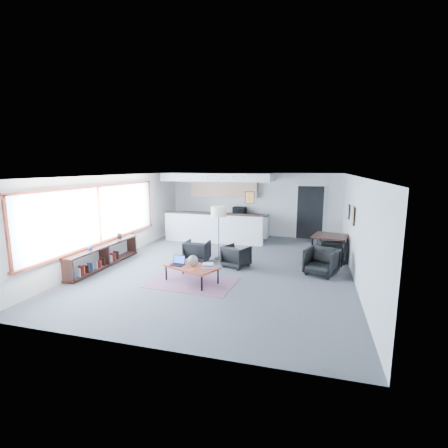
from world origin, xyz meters
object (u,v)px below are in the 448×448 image
(dining_table, at_px, (330,238))
(book_stack, at_px, (208,265))
(coffee_table, at_px, (192,267))
(dining_chair_far, at_px, (331,251))
(ceramic_pot, at_px, (193,260))
(microwave, at_px, (240,210))
(armchair_right, at_px, (236,255))
(laptop, at_px, (178,262))
(armchair_left, at_px, (197,250))
(dining_chair_near, at_px, (321,262))
(floor_lamp, at_px, (219,213))

(dining_table, bearing_deg, book_stack, -136.58)
(coffee_table, distance_m, dining_chair_far, 4.42)
(ceramic_pot, xyz_separation_m, microwave, (-0.11, 5.63, 0.55))
(coffee_table, xyz_separation_m, armchair_right, (0.77, 1.55, -0.05))
(laptop, bearing_deg, armchair_left, 96.82)
(coffee_table, bearing_deg, ceramic_pot, 90.49)
(ceramic_pot, relative_size, armchair_right, 0.38)
(coffee_table, xyz_separation_m, microwave, (-0.09, 5.68, 0.72))
(dining_chair_near, bearing_deg, armchair_left, -163.82)
(dining_chair_near, distance_m, dining_chair_far, 1.36)
(ceramic_pot, distance_m, dining_chair_far, 4.38)
(book_stack, bearing_deg, floor_lamp, 99.84)
(dining_chair_near, bearing_deg, book_stack, -131.46)
(dining_chair_far, bearing_deg, laptop, 26.58)
(laptop, distance_m, armchair_left, 1.72)
(book_stack, relative_size, microwave, 0.66)
(book_stack, xyz_separation_m, microwave, (-0.51, 5.66, 0.64))
(ceramic_pot, bearing_deg, armchair_left, 106.96)
(armchair_right, bearing_deg, armchair_left, 13.94)
(coffee_table, distance_m, armchair_left, 1.79)
(ceramic_pot, bearing_deg, floor_lamp, 89.28)
(armchair_left, xyz_separation_m, microwave, (0.40, 3.96, 0.75))
(laptop, distance_m, microwave, 5.71)
(book_stack, xyz_separation_m, dining_chair_near, (2.69, 1.46, -0.13))
(laptop, distance_m, dining_chair_near, 3.77)
(ceramic_pot, bearing_deg, armchair_right, 63.51)
(book_stack, bearing_deg, armchair_left, 118.37)
(book_stack, height_order, floor_lamp, floor_lamp)
(armchair_left, xyz_separation_m, dining_table, (3.87, 1.09, 0.39))
(book_stack, bearing_deg, dining_table, 43.42)
(dining_chair_near, relative_size, microwave, 1.27)
(laptop, xyz_separation_m, book_stack, (0.79, 0.01, -0.02))
(book_stack, distance_m, dining_chair_far, 4.09)
(armchair_left, distance_m, dining_table, 4.04)
(coffee_table, distance_m, floor_lamp, 2.45)
(dining_chair_near, bearing_deg, armchair_right, -161.58)
(armchair_right, bearing_deg, dining_chair_far, -132.52)
(floor_lamp, bearing_deg, dining_chair_near, -13.47)
(dining_table, bearing_deg, dining_chair_near, -101.21)
(coffee_table, distance_m, microwave, 5.73)
(laptop, bearing_deg, floor_lamp, 81.96)
(floor_lamp, xyz_separation_m, microwave, (-0.13, 3.46, -0.33))
(coffee_table, relative_size, microwave, 2.79)
(armchair_left, bearing_deg, book_stack, 116.23)
(coffee_table, relative_size, ceramic_pot, 5.65)
(floor_lamp, bearing_deg, dining_table, 10.16)
(laptop, height_order, dining_chair_far, dining_chair_far)
(laptop, distance_m, armchair_right, 1.91)
(ceramic_pot, relative_size, armchair_left, 0.36)
(book_stack, height_order, dining_chair_far, dining_chair_far)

